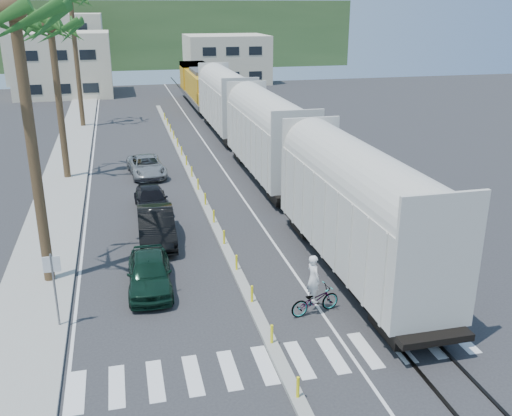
% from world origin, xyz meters
% --- Properties ---
extents(ground, '(140.00, 140.00, 0.00)m').
position_xyz_m(ground, '(0.00, 0.00, 0.00)').
color(ground, '#28282B').
rests_on(ground, ground).
extents(sidewalk, '(3.00, 90.00, 0.15)m').
position_xyz_m(sidewalk, '(-8.50, 25.00, 0.07)').
color(sidewalk, gray).
rests_on(sidewalk, ground).
extents(rails, '(1.56, 100.00, 0.06)m').
position_xyz_m(rails, '(5.00, 28.00, 0.03)').
color(rails, black).
rests_on(rails, ground).
extents(median, '(0.45, 60.00, 0.85)m').
position_xyz_m(median, '(0.00, 19.96, 0.09)').
color(median, gray).
rests_on(median, ground).
extents(crosswalk, '(14.00, 2.20, 0.01)m').
position_xyz_m(crosswalk, '(0.00, -2.00, 0.01)').
color(crosswalk, silver).
rests_on(crosswalk, ground).
extents(lane_markings, '(9.42, 90.00, 0.01)m').
position_xyz_m(lane_markings, '(-2.15, 25.00, 0.00)').
color(lane_markings, silver).
rests_on(lane_markings, ground).
extents(freight_train, '(3.00, 60.94, 5.85)m').
position_xyz_m(freight_train, '(5.00, 24.30, 2.91)').
color(freight_train, beige).
rests_on(freight_train, ground).
extents(palm_trees, '(3.50, 37.20, 13.75)m').
position_xyz_m(palm_trees, '(-8.10, 22.70, 10.81)').
color(palm_trees, brown).
rests_on(palm_trees, ground).
extents(street_sign, '(0.60, 0.08, 3.00)m').
position_xyz_m(street_sign, '(-7.30, 2.00, 1.97)').
color(street_sign, slate).
rests_on(street_sign, ground).
extents(buildings, '(38.00, 27.00, 10.00)m').
position_xyz_m(buildings, '(-6.41, 71.66, 4.36)').
color(buildings, beige).
rests_on(buildings, ground).
extents(hillside, '(80.00, 20.00, 12.00)m').
position_xyz_m(hillside, '(0.00, 100.00, 6.00)').
color(hillside, '#385628').
rests_on(hillside, ground).
extents(car_lead, '(2.12, 4.61, 1.53)m').
position_xyz_m(car_lead, '(-3.84, 4.35, 0.76)').
color(car_lead, black).
rests_on(car_lead, ground).
extents(car_second, '(1.97, 5.14, 1.67)m').
position_xyz_m(car_second, '(-3.17, 9.43, 0.84)').
color(car_second, black).
rests_on(car_second, ground).
extents(car_third, '(2.20, 4.59, 1.28)m').
position_xyz_m(car_third, '(-3.10, 14.22, 0.64)').
color(car_third, black).
rests_on(car_third, ground).
extents(car_rear, '(3.21, 5.35, 1.36)m').
position_xyz_m(car_rear, '(-2.96, 21.53, 0.68)').
color(car_rear, '#989A9C').
rests_on(car_rear, ground).
extents(cyclist, '(1.62, 2.38, 2.45)m').
position_xyz_m(cyclist, '(2.20, 0.84, 0.77)').
color(cyclist, '#9EA0A5').
rests_on(cyclist, ground).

